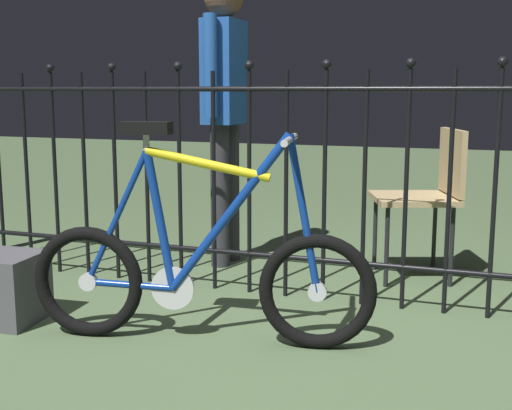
% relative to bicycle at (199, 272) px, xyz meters
% --- Properties ---
extents(ground_plane, '(20.00, 20.00, 0.00)m').
position_rel_bicycle_xyz_m(ground_plane, '(0.35, -0.03, -0.30)').
color(ground_plane, '#4F6542').
extents(iron_fence, '(4.73, 0.07, 1.23)m').
position_rel_bicycle_xyz_m(iron_fence, '(0.29, 0.72, 0.32)').
color(iron_fence, black).
rests_on(iron_fence, ground).
extents(bicycle, '(1.40, 0.44, 0.90)m').
position_rel_bicycle_xyz_m(bicycle, '(0.00, 0.00, 0.00)').
color(bicycle, black).
rests_on(bicycle, ground).
extents(chair_tan, '(0.55, 0.55, 0.82)m').
position_rel_bicycle_xyz_m(chair_tan, '(0.76, 1.30, 0.20)').
color(chair_tan, black).
rests_on(chair_tan, ground).
extents(person_visitor, '(0.22, 0.48, 1.65)m').
position_rel_bicycle_xyz_m(person_visitor, '(-0.40, 1.24, 0.69)').
color(person_visitor, '#2D2D33').
rests_on(person_visitor, ground).
extents(display_crate, '(0.32, 0.32, 0.31)m').
position_rel_bicycle_xyz_m(display_crate, '(-0.92, -0.07, -0.14)').
color(display_crate, '#4C4C51').
rests_on(display_crate, ground).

